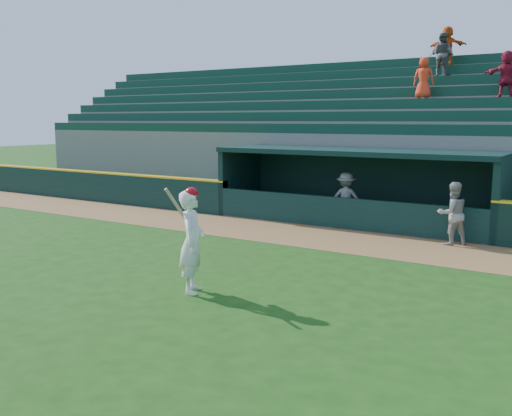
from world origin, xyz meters
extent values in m
plane|color=#1A4210|center=(0.00, 0.00, 0.00)|extent=(120.00, 120.00, 0.00)
cube|color=brown|center=(0.00, 4.90, 0.01)|extent=(40.00, 3.00, 0.01)
cube|color=black|center=(-12.25, 6.55, 0.60)|extent=(15.50, 0.30, 1.20)
cube|color=yellow|center=(-12.25, 6.55, 1.23)|extent=(15.50, 0.32, 0.06)
imported|color=#969691|center=(3.60, 5.97, 0.87)|extent=(1.08, 1.06, 1.75)
imported|color=gray|center=(-0.15, 7.29, 0.86)|extent=(1.26, 0.98, 1.71)
cube|color=slate|center=(0.00, 7.70, 0.02)|extent=(9.00, 2.60, 0.04)
cube|color=black|center=(-4.60, 7.70, 1.15)|extent=(0.20, 2.60, 2.30)
cube|color=black|center=(4.60, 7.70, 1.15)|extent=(0.20, 2.60, 2.30)
cube|color=black|center=(0.00, 9.00, 1.15)|extent=(9.40, 0.20, 2.30)
cube|color=black|center=(0.00, 7.70, 2.38)|extent=(9.40, 2.80, 0.16)
cube|color=black|center=(0.00, 6.48, 0.50)|extent=(9.00, 0.16, 1.00)
cube|color=brown|center=(0.00, 8.50, 0.25)|extent=(8.40, 0.45, 0.10)
cube|color=slate|center=(0.00, 9.53, 1.46)|extent=(34.00, 0.85, 2.91)
cube|color=#0F3828|center=(0.00, 9.41, 3.09)|extent=(34.00, 0.60, 0.36)
cube|color=slate|center=(0.00, 10.38, 1.68)|extent=(34.00, 0.85, 3.36)
cube|color=#0F3828|center=(0.00, 10.26, 3.54)|extent=(34.00, 0.60, 0.36)
cube|color=slate|center=(0.00, 11.22, 1.91)|extent=(34.00, 0.85, 3.81)
cube|color=#0F3828|center=(0.00, 11.11, 3.99)|extent=(34.00, 0.60, 0.36)
cube|color=slate|center=(0.00, 12.07, 2.13)|extent=(34.00, 0.85, 4.26)
cube|color=#0F3828|center=(0.00, 11.96, 4.44)|extent=(34.00, 0.60, 0.36)
cube|color=slate|center=(0.00, 12.93, 2.35)|extent=(34.00, 0.85, 4.71)
cube|color=#0F3828|center=(0.00, 12.81, 4.89)|extent=(34.00, 0.60, 0.36)
cube|color=slate|center=(0.00, 13.78, 2.58)|extent=(34.00, 0.85, 5.16)
cube|color=#0F3828|center=(0.00, 13.66, 5.34)|extent=(34.00, 0.60, 0.36)
cube|color=slate|center=(0.00, 14.62, 2.80)|extent=(34.00, 0.85, 5.61)
cube|color=#0F3828|center=(0.00, 14.51, 5.79)|extent=(34.00, 0.60, 0.36)
cube|color=slate|center=(0.00, 15.20, 2.80)|extent=(34.50, 0.30, 5.61)
imported|color=#F93B1B|center=(1.10, 11.12, 4.91)|extent=(0.80, 0.60, 1.49)
imported|color=silver|center=(1.24, 12.83, 5.83)|extent=(0.94, 0.50, 1.52)
imported|color=maroon|center=(3.90, 11.12, 4.94)|extent=(1.49, 0.75, 1.54)
imported|color=#4A4A4A|center=(1.24, 12.83, 5.88)|extent=(0.84, 0.68, 1.63)
imported|color=#D55417|center=(1.21, 13.68, 6.29)|extent=(1.43, 0.48, 1.53)
imported|color=white|center=(0.35, -1.29, 1.03)|extent=(0.79, 0.89, 2.06)
sphere|color=#AC0913|center=(0.35, -1.29, 1.99)|extent=(0.27, 0.27, 0.27)
cylinder|color=tan|center=(0.17, -1.51, 1.76)|extent=(0.28, 0.47, 0.76)
camera|label=1|loc=(7.41, -9.91, 3.43)|focal=40.00mm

